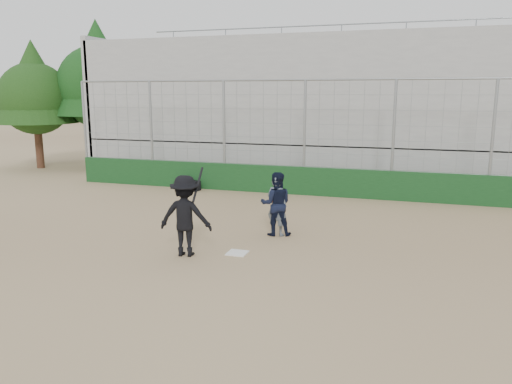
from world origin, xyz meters
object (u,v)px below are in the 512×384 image
(batter_at_plate, at_px, (185,216))
(equipment_bag, at_px, (189,185))
(umpire, at_px, (277,208))
(catcher_crouched, at_px, (276,214))

(batter_at_plate, height_order, equipment_bag, batter_at_plate)
(umpire, bearing_deg, catcher_crouched, 96.96)
(batter_at_plate, height_order, umpire, batter_at_plate)
(catcher_crouched, bearing_deg, umpire, 78.07)
(batter_at_plate, xyz_separation_m, equipment_bag, (-3.19, 6.99, -0.72))
(equipment_bag, bearing_deg, batter_at_plate, -65.43)
(umpire, bearing_deg, batter_at_plate, 74.01)
(umpire, height_order, equipment_bag, umpire)
(catcher_crouched, bearing_deg, equipment_bag, 133.90)
(batter_at_plate, height_order, catcher_crouched, batter_at_plate)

